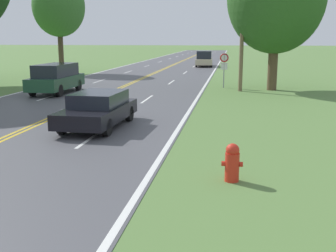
{
  "coord_description": "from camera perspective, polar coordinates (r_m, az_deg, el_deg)",
  "views": [
    {
      "loc": [
        7.35,
        3.48,
        3.23
      ],
      "look_at": [
        5.66,
        14.39,
        0.92
      ],
      "focal_mm": 45.0,
      "sensor_mm": 36.0,
      "label": 1
    }
  ],
  "objects": [
    {
      "name": "tree_behind_sign",
      "position": [
        41.53,
        -14.59,
        15.37
      ],
      "size": [
        4.8,
        4.8,
        8.86
      ],
      "color": "#473828",
      "rests_on": "ground"
    },
    {
      "name": "fire_hydrant",
      "position": [
        9.75,
        8.69,
        -4.86
      ],
      "size": [
        0.49,
        0.33,
        0.89
      ],
      "color": "red",
      "rests_on": "ground"
    },
    {
      "name": "car_black_sedan_approaching",
      "position": [
        15.7,
        -9.44,
        2.3
      ],
      "size": [
        1.99,
        4.37,
        1.29
      ],
      "rotation": [
        0.0,
        0.0,
        -1.61
      ],
      "color": "black",
      "rests_on": "ground"
    },
    {
      "name": "utility_pole_midground",
      "position": [
        26.52,
        10.1,
        15.05
      ],
      "size": [
        1.8,
        0.24,
        9.3
      ],
      "color": "brown",
      "rests_on": "ground"
    },
    {
      "name": "car_dark_green_van_mid_near",
      "position": [
        26.02,
        -14.91,
        6.33
      ],
      "size": [
        1.83,
        4.86,
        1.74
      ],
      "rotation": [
        0.0,
        0.0,
        1.58
      ],
      "color": "black",
      "rests_on": "ground"
    },
    {
      "name": "car_champagne_van_mid_far",
      "position": [
        49.57,
        4.93,
        9.11
      ],
      "size": [
        2.1,
        4.97,
        1.8
      ],
      "rotation": [
        0.0,
        0.0,
        -1.52
      ],
      "color": "black",
      "rests_on": "ground"
    },
    {
      "name": "traffic_sign",
      "position": [
        28.09,
        7.62,
        8.59
      ],
      "size": [
        0.6,
        0.1,
        2.27
      ],
      "color": "gray",
      "rests_on": "ground"
    }
  ]
}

